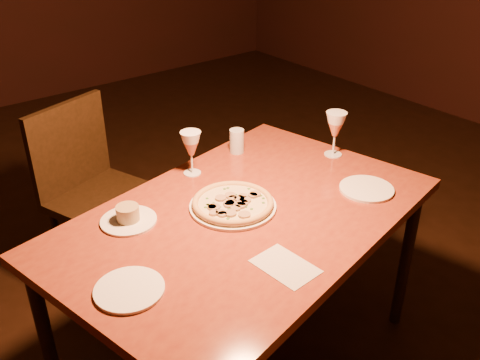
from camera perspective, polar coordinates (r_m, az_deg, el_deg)
floor at (r=2.70m, az=1.05°, el=-13.09°), size 7.00×7.00×0.00m
dining_table at (r=1.99m, az=0.53°, el=-5.19°), size 1.57×1.18×0.76m
chair_far at (r=2.67m, az=-15.26°, el=-0.85°), size 0.57×0.57×0.93m
pizza_plate at (r=1.98m, az=-0.77°, el=-2.51°), size 0.32×0.32×0.04m
ramekin_saucer at (r=1.94m, az=-11.84°, el=-3.87°), size 0.20×0.20×0.06m
wine_glass_far at (r=2.19m, az=-5.21°, el=2.88°), size 0.09×0.09×0.19m
wine_glass_right at (r=2.37m, az=10.08°, el=4.85°), size 0.09×0.09×0.20m
water_tumbler at (r=2.38m, az=-0.35°, el=4.18°), size 0.06×0.06×0.11m
side_plate_left at (r=1.64m, az=-11.72°, el=-11.37°), size 0.21×0.21×0.01m
side_plate_near at (r=2.16m, az=13.35°, el=-0.93°), size 0.21×0.21×0.01m
menu_card at (r=1.71m, az=4.86°, el=-9.14°), size 0.15×0.21×0.00m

